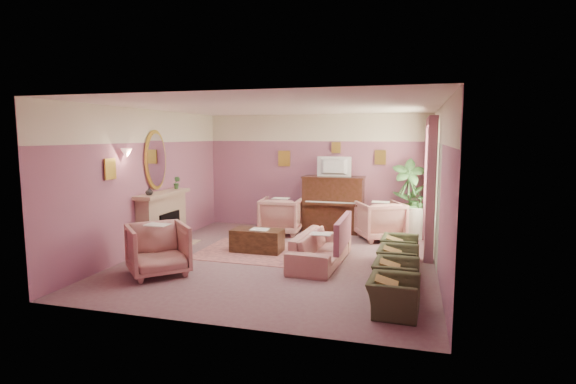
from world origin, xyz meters
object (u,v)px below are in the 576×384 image
(olive_chair_a, at_px, (394,290))
(side_table, at_px, (414,223))
(olive_chair_d, at_px, (399,245))
(sofa, at_px, (321,243))
(olive_chair_b, at_px, (396,271))
(floral_armchair_left, at_px, (281,214))
(olive_chair_c, at_px, (398,257))
(floral_armchair_right, at_px, (380,219))
(coffee_table, at_px, (257,241))
(floral_armchair_front, at_px, (158,247))
(television, at_px, (334,165))
(piano, at_px, (333,205))

(olive_chair_a, relative_size, side_table, 1.04)
(olive_chair_d, bearing_deg, sofa, -160.62)
(olive_chair_a, bearing_deg, side_table, 86.70)
(olive_chair_a, distance_m, olive_chair_b, 0.82)
(floral_armchair_left, relative_size, olive_chair_b, 1.29)
(olive_chair_c, bearing_deg, olive_chair_b, -90.00)
(floral_armchair_right, bearing_deg, sofa, -112.10)
(coffee_table, bearing_deg, side_table, 34.84)
(floral_armchair_right, distance_m, floral_armchair_front, 4.88)
(olive_chair_a, xyz_separation_m, olive_chair_b, (0.00, 0.82, 0.00))
(floral_armchair_right, bearing_deg, television, 156.62)
(coffee_table, xyz_separation_m, olive_chair_a, (2.73, -2.46, 0.09))
(piano, bearing_deg, olive_chair_b, -67.62)
(floral_armchair_front, bearing_deg, television, 61.30)
(coffee_table, bearing_deg, piano, 63.58)
(coffee_table, height_order, olive_chair_a, olive_chair_a)
(olive_chair_a, height_order, olive_chair_d, same)
(floral_armchair_left, distance_m, floral_armchair_front, 3.67)
(floral_armchair_left, relative_size, floral_armchair_front, 1.00)
(olive_chair_d, relative_size, side_table, 1.04)
(coffee_table, bearing_deg, olive_chair_a, -42.02)
(coffee_table, height_order, olive_chair_c, olive_chair_c)
(floral_armchair_right, relative_size, olive_chair_a, 1.29)
(floral_armchair_left, relative_size, side_table, 1.35)
(piano, bearing_deg, television, -90.00)
(floral_armchair_left, xyz_separation_m, olive_chair_d, (2.75, -1.69, -0.16))
(sofa, bearing_deg, coffee_table, 160.71)
(piano, bearing_deg, olive_chair_c, -62.47)
(piano, xyz_separation_m, olive_chair_a, (1.61, -4.72, -0.33))
(side_table, bearing_deg, sofa, -122.32)
(floral_armchair_left, bearing_deg, coffee_table, -89.52)
(olive_chair_b, height_order, olive_chair_c, same)
(coffee_table, height_order, olive_chair_d, olive_chair_d)
(coffee_table, xyz_separation_m, olive_chair_c, (2.73, -0.82, 0.09))
(floral_armchair_right, relative_size, olive_chair_b, 1.29)
(olive_chair_b, distance_m, olive_chair_c, 0.82)
(sofa, bearing_deg, olive_chair_c, -14.10)
(floral_armchair_left, distance_m, side_table, 3.04)
(piano, relative_size, olive_chair_b, 1.91)
(piano, height_order, coffee_table, piano)
(piano, bearing_deg, olive_chair_d, -54.63)
(floral_armchair_right, distance_m, olive_chair_c, 2.59)
(television, distance_m, floral_armchair_right, 1.68)
(floral_armchair_right, height_order, olive_chair_a, floral_armchair_right)
(piano, relative_size, coffee_table, 1.40)
(olive_chair_b, distance_m, olive_chair_d, 1.64)
(floral_armchair_front, distance_m, olive_chair_d, 4.23)
(coffee_table, xyz_separation_m, side_table, (2.99, 2.08, 0.12))
(olive_chair_a, bearing_deg, olive_chair_d, 90.00)
(television, height_order, floral_armchair_front, television)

